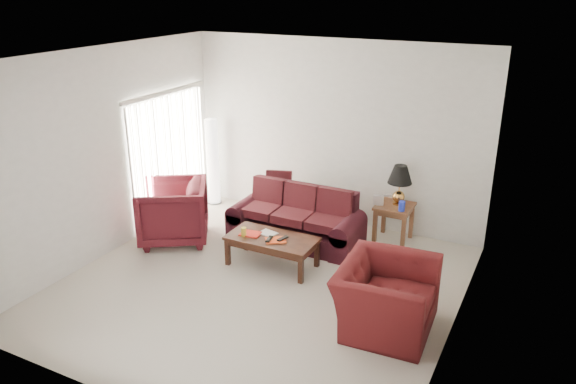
{
  "coord_description": "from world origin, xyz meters",
  "views": [
    {
      "loc": [
        3.32,
        -5.68,
        3.85
      ],
      "look_at": [
        0.0,
        0.85,
        1.05
      ],
      "focal_mm": 35.0,
      "sensor_mm": 36.0,
      "label": 1
    }
  ],
  "objects_px": {
    "sofa": "(295,217)",
    "floor_lamp": "(213,162)",
    "armchair_right": "(386,297)",
    "coffee_table": "(272,251)",
    "end_table": "(393,223)",
    "armchair_left": "(173,212)"
  },
  "relations": [
    {
      "from": "armchair_left",
      "to": "armchair_right",
      "type": "bearing_deg",
      "value": 45.83
    },
    {
      "from": "armchair_right",
      "to": "coffee_table",
      "type": "bearing_deg",
      "value": 66.12
    },
    {
      "from": "end_table",
      "to": "coffee_table",
      "type": "height_order",
      "value": "end_table"
    },
    {
      "from": "armchair_right",
      "to": "armchair_left",
      "type": "bearing_deg",
      "value": 75.1
    },
    {
      "from": "sofa",
      "to": "coffee_table",
      "type": "distance_m",
      "value": 0.88
    },
    {
      "from": "sofa",
      "to": "coffee_table",
      "type": "xyz_separation_m",
      "value": [
        0.05,
        -0.85,
        -0.2
      ]
    },
    {
      "from": "end_table",
      "to": "floor_lamp",
      "type": "xyz_separation_m",
      "value": [
        -3.37,
        0.05,
        0.49
      ]
    },
    {
      "from": "sofa",
      "to": "coffee_table",
      "type": "bearing_deg",
      "value": -84.38
    },
    {
      "from": "sofa",
      "to": "coffee_table",
      "type": "height_order",
      "value": "sofa"
    },
    {
      "from": "end_table",
      "to": "armchair_left",
      "type": "xyz_separation_m",
      "value": [
        -3.06,
        -1.53,
        0.17
      ]
    },
    {
      "from": "armchair_right",
      "to": "coffee_table",
      "type": "relative_size",
      "value": 0.96
    },
    {
      "from": "coffee_table",
      "to": "sofa",
      "type": "bearing_deg",
      "value": 99.22
    },
    {
      "from": "end_table",
      "to": "floor_lamp",
      "type": "distance_m",
      "value": 3.41
    },
    {
      "from": "sofa",
      "to": "floor_lamp",
      "type": "xyz_separation_m",
      "value": [
        -2.03,
        0.77,
        0.37
      ]
    },
    {
      "from": "sofa",
      "to": "end_table",
      "type": "distance_m",
      "value": 1.53
    },
    {
      "from": "end_table",
      "to": "armchair_right",
      "type": "bearing_deg",
      "value": -75.29
    },
    {
      "from": "end_table",
      "to": "coffee_table",
      "type": "xyz_separation_m",
      "value": [
        -1.29,
        -1.58,
        -0.08
      ]
    },
    {
      "from": "end_table",
      "to": "floor_lamp",
      "type": "relative_size",
      "value": 0.38
    },
    {
      "from": "sofa",
      "to": "armchair_right",
      "type": "relative_size",
      "value": 1.69
    },
    {
      "from": "armchair_left",
      "to": "end_table",
      "type": "bearing_deg",
      "value": 84.14
    },
    {
      "from": "floor_lamp",
      "to": "armchair_left",
      "type": "xyz_separation_m",
      "value": [
        0.31,
        -1.58,
        -0.32
      ]
    },
    {
      "from": "coffee_table",
      "to": "armchair_right",
      "type": "bearing_deg",
      "value": -14.98
    }
  ]
}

